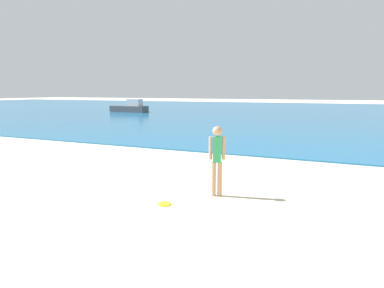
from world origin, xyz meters
name	(u,v)px	position (x,y,z in m)	size (l,w,h in m)	color
water	(295,111)	(0.00, 40.43, 0.03)	(160.00, 60.00, 0.06)	#1E6B9E
person_standing	(217,157)	(1.95, 5.34, 0.97)	(0.37, 0.23, 1.71)	tan
frisbee	(164,204)	(1.08, 4.26, 0.01)	(0.29, 0.29, 0.03)	yellow
boat_far	(130,108)	(-17.81, 30.86, 0.60)	(4.56, 1.46, 1.55)	#4C4C51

